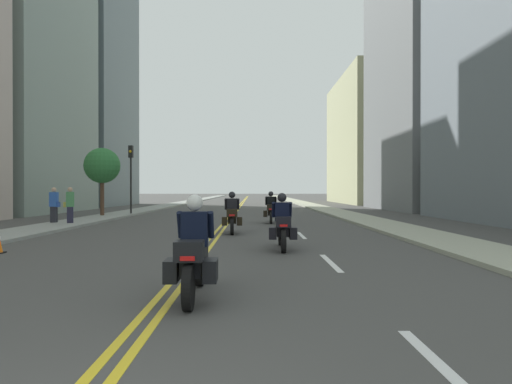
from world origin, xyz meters
TOP-DOWN VIEW (x-y plane):
  - ground_plane at (0.00, 48.00)m, footprint 264.00×264.00m
  - sidewalk_left at (-7.44, 48.00)m, footprint 2.27×144.00m
  - sidewalk_right at (7.44, 48.00)m, footprint 2.27×144.00m
  - centreline_yellow_inner at (-0.12, 48.00)m, footprint 0.12×132.00m
  - centreline_yellow_outer at (0.12, 48.00)m, footprint 0.12×132.00m
  - lane_dashes_white at (3.16, 29.00)m, footprint 0.14×56.40m
  - building_left_1 at (-15.48, 30.36)m, footprint 6.17×12.50m
  - building_right_1 at (15.42, 34.36)m, footprint 6.05×13.15m
  - building_left_2 at (-16.17, 44.20)m, footprint 7.56×12.40m
  - building_right_2 at (16.92, 52.85)m, footprint 9.05×18.72m
  - motorcycle_0 at (0.45, 4.75)m, footprint 0.77×2.22m
  - motorcycle_1 at (2.19, 10.21)m, footprint 0.77×2.21m
  - motorcycle_2 at (0.56, 14.70)m, footprint 0.78×2.13m
  - motorcycle_3 at (2.28, 19.91)m, footprint 0.78×2.08m
  - traffic_light_near at (-6.71, 26.64)m, footprint 0.28×0.38m
  - pedestrian_0 at (-7.24, 18.40)m, footprint 0.50×0.35m
  - pedestrian_1 at (-8.15, 18.75)m, footprint 0.49×0.25m
  - street_tree_0 at (-7.88, 24.55)m, footprint 2.16×2.16m

SIDE VIEW (x-z plane):
  - ground_plane at x=0.00m, z-range 0.00..0.00m
  - centreline_yellow_inner at x=-0.12m, z-range 0.00..0.01m
  - centreline_yellow_outer at x=0.12m, z-range 0.00..0.01m
  - lane_dashes_white at x=3.16m, z-range 0.00..0.01m
  - sidewalk_left at x=-7.44m, z-range 0.00..0.12m
  - sidewalk_right at x=7.44m, z-range 0.00..0.12m
  - motorcycle_1 at x=2.19m, z-range -0.15..1.45m
  - motorcycle_3 at x=2.28m, z-range -0.15..1.46m
  - motorcycle_2 at x=0.56m, z-range -0.16..1.46m
  - motorcycle_0 at x=0.45m, z-range -0.15..1.46m
  - pedestrian_1 at x=-8.15m, z-range 0.03..1.83m
  - pedestrian_0 at x=-7.24m, z-range 0.03..1.85m
  - street_tree_0 at x=-7.88m, z-range 1.02..5.27m
  - traffic_light_near at x=-6.71m, z-range 0.88..5.49m
  - building_right_2 at x=16.92m, z-range 0.00..15.88m
  - building_right_1 at x=15.42m, z-range 0.00..21.06m
  - building_left_2 at x=-16.17m, z-range 0.00..27.34m
  - building_left_1 at x=-15.48m, z-range 0.00..29.94m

